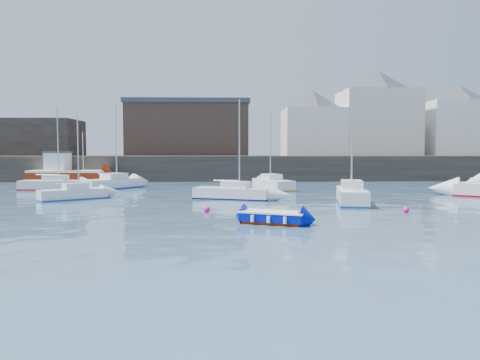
{
  "coord_description": "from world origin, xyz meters",
  "views": [
    {
      "loc": [
        -1.19,
        -22.19,
        3.68
      ],
      "look_at": [
        0.0,
        12.0,
        1.5
      ],
      "focal_mm": 35.0,
      "sensor_mm": 36.0,
      "label": 1
    }
  ],
  "objects_px": {
    "sailboat_c": "(352,195)",
    "buoy_mid": "(406,212)",
    "sailboat_a": "(73,194)",
    "buoy_far": "(215,196)",
    "sailboat_h": "(112,183)",
    "sailboat_e": "(53,184)",
    "buoy_near": "(207,212)",
    "sailboat_b": "(233,193)",
    "fishing_boat": "(67,173)",
    "sailboat_f": "(273,184)",
    "blue_dinghy": "(273,217)"
  },
  "relations": [
    {
      "from": "sailboat_c",
      "to": "buoy_mid",
      "type": "bearing_deg",
      "value": -67.56
    },
    {
      "from": "buoy_near",
      "to": "buoy_far",
      "type": "distance_m",
      "value": 9.81
    },
    {
      "from": "buoy_near",
      "to": "buoy_mid",
      "type": "bearing_deg",
      "value": -2.25
    },
    {
      "from": "fishing_boat",
      "to": "sailboat_b",
      "type": "height_order",
      "value": "sailboat_b"
    },
    {
      "from": "fishing_boat",
      "to": "sailboat_c",
      "type": "xyz_separation_m",
      "value": [
        26.68,
        -21.89,
        -0.53
      ]
    },
    {
      "from": "sailboat_f",
      "to": "buoy_near",
      "type": "xyz_separation_m",
      "value": [
        -5.62,
        -16.22,
        -0.52
      ]
    },
    {
      "from": "buoy_mid",
      "to": "buoy_far",
      "type": "bearing_deg",
      "value": 138.28
    },
    {
      "from": "sailboat_b",
      "to": "buoy_far",
      "type": "height_order",
      "value": "sailboat_b"
    },
    {
      "from": "sailboat_a",
      "to": "sailboat_b",
      "type": "relative_size",
      "value": 0.85
    },
    {
      "from": "sailboat_a",
      "to": "sailboat_c",
      "type": "height_order",
      "value": "sailboat_c"
    },
    {
      "from": "sailboat_e",
      "to": "buoy_far",
      "type": "relative_size",
      "value": 21.9
    },
    {
      "from": "blue_dinghy",
      "to": "buoy_far",
      "type": "relative_size",
      "value": 10.24
    },
    {
      "from": "sailboat_c",
      "to": "buoy_far",
      "type": "relative_size",
      "value": 21.84
    },
    {
      "from": "buoy_near",
      "to": "sailboat_b",
      "type": "bearing_deg",
      "value": 77.48
    },
    {
      "from": "sailboat_c",
      "to": "buoy_far",
      "type": "bearing_deg",
      "value": 149.87
    },
    {
      "from": "sailboat_h",
      "to": "sailboat_f",
      "type": "bearing_deg",
      "value": -4.61
    },
    {
      "from": "sailboat_a",
      "to": "buoy_far",
      "type": "relative_size",
      "value": 18.14
    },
    {
      "from": "buoy_far",
      "to": "sailboat_h",
      "type": "bearing_deg",
      "value": 142.51
    },
    {
      "from": "sailboat_c",
      "to": "sailboat_h",
      "type": "height_order",
      "value": "sailboat_h"
    },
    {
      "from": "sailboat_c",
      "to": "sailboat_f",
      "type": "height_order",
      "value": "sailboat_c"
    },
    {
      "from": "sailboat_e",
      "to": "buoy_far",
      "type": "xyz_separation_m",
      "value": [
        15.18,
        -6.62,
        -0.5
      ]
    },
    {
      "from": "sailboat_b",
      "to": "sailboat_h",
      "type": "height_order",
      "value": "sailboat_h"
    },
    {
      "from": "blue_dinghy",
      "to": "sailboat_b",
      "type": "height_order",
      "value": "sailboat_b"
    },
    {
      "from": "sailboat_b",
      "to": "sailboat_e",
      "type": "height_order",
      "value": "sailboat_e"
    },
    {
      "from": "blue_dinghy",
      "to": "sailboat_h",
      "type": "xyz_separation_m",
      "value": [
        -13.17,
        21.85,
        0.19
      ]
    },
    {
      "from": "sailboat_b",
      "to": "sailboat_e",
      "type": "bearing_deg",
      "value": 151.79
    },
    {
      "from": "sailboat_b",
      "to": "sailboat_a",
      "type": "bearing_deg",
      "value": 179.33
    },
    {
      "from": "fishing_boat",
      "to": "sailboat_b",
      "type": "distance_m",
      "value": 26.25
    },
    {
      "from": "sailboat_f",
      "to": "blue_dinghy",
      "type": "bearing_deg",
      "value": -95.95
    },
    {
      "from": "fishing_boat",
      "to": "sailboat_b",
      "type": "relative_size",
      "value": 1.2
    },
    {
      "from": "sailboat_e",
      "to": "buoy_far",
      "type": "distance_m",
      "value": 16.57
    },
    {
      "from": "sailboat_c",
      "to": "buoy_mid",
      "type": "height_order",
      "value": "sailboat_c"
    },
    {
      "from": "sailboat_e",
      "to": "blue_dinghy",
      "type": "bearing_deg",
      "value": -48.55
    },
    {
      "from": "blue_dinghy",
      "to": "sailboat_c",
      "type": "relative_size",
      "value": 0.47
    },
    {
      "from": "blue_dinghy",
      "to": "sailboat_h",
      "type": "relative_size",
      "value": 0.43
    },
    {
      "from": "sailboat_f",
      "to": "buoy_mid",
      "type": "xyz_separation_m",
      "value": [
        6.17,
        -16.68,
        -0.52
      ]
    },
    {
      "from": "buoy_mid",
      "to": "buoy_far",
      "type": "relative_size",
      "value": 1.07
    },
    {
      "from": "blue_dinghy",
      "to": "buoy_near",
      "type": "height_order",
      "value": "blue_dinghy"
    },
    {
      "from": "blue_dinghy",
      "to": "fishing_boat",
      "type": "height_order",
      "value": "fishing_boat"
    },
    {
      "from": "blue_dinghy",
      "to": "sailboat_b",
      "type": "relative_size",
      "value": 0.48
    },
    {
      "from": "sailboat_h",
      "to": "buoy_mid",
      "type": "xyz_separation_m",
      "value": [
        21.49,
        -17.92,
        -0.54
      ]
    },
    {
      "from": "buoy_far",
      "to": "sailboat_e",
      "type": "bearing_deg",
      "value": 156.45
    },
    {
      "from": "fishing_boat",
      "to": "sailboat_f",
      "type": "xyz_separation_m",
      "value": [
        22.46,
        -9.92,
        -0.59
      ]
    },
    {
      "from": "sailboat_c",
      "to": "sailboat_b",
      "type": "bearing_deg",
      "value": 158.15
    },
    {
      "from": "sailboat_h",
      "to": "buoy_mid",
      "type": "relative_size",
      "value": 22.11
    },
    {
      "from": "buoy_far",
      "to": "sailboat_a",
      "type": "bearing_deg",
      "value": -168.57
    },
    {
      "from": "sailboat_e",
      "to": "buoy_near",
      "type": "xyz_separation_m",
      "value": [
        14.91,
        -16.42,
        -0.5
      ]
    },
    {
      "from": "fishing_boat",
      "to": "sailboat_h",
      "type": "height_order",
      "value": "sailboat_h"
    },
    {
      "from": "sailboat_e",
      "to": "buoy_far",
      "type": "height_order",
      "value": "sailboat_e"
    },
    {
      "from": "sailboat_f",
      "to": "buoy_near",
      "type": "distance_m",
      "value": 17.17
    }
  ]
}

